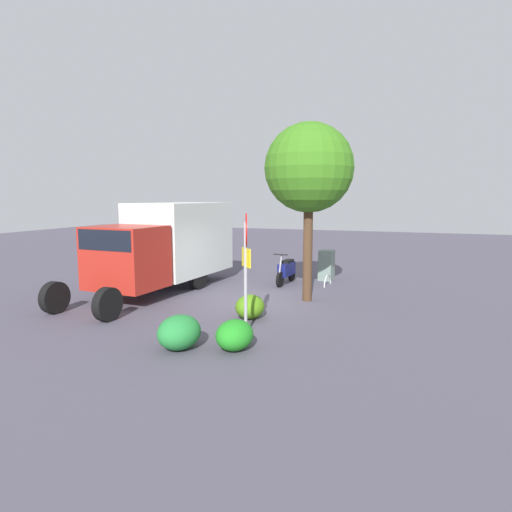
{
  "coord_description": "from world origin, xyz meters",
  "views": [
    {
      "loc": [
        12.67,
        4.79,
        3.24
      ],
      "look_at": [
        0.53,
        0.34,
        1.5
      ],
      "focal_mm": 31.01,
      "sensor_mm": 36.0,
      "label": 1
    }
  ],
  "objects": [
    {
      "name": "motorcycle",
      "position": [
        -2.96,
        0.27,
        0.52
      ],
      "size": [
        1.81,
        0.55,
        1.2
      ],
      "rotation": [
        0.0,
        0.0,
        -0.07
      ],
      "color": "black",
      "rests_on": "ground"
    },
    {
      "name": "box_truck_near",
      "position": [
        -0.56,
        -3.39,
        1.64
      ],
      "size": [
        7.44,
        2.68,
        3.02
      ],
      "rotation": [
        0.0,
        0.0,
        -0.07
      ],
      "color": "black",
      "rests_on": "ground"
    },
    {
      "name": "street_tree",
      "position": [
        -0.61,
        1.63,
        4.07
      ],
      "size": [
        2.71,
        2.71,
        5.46
      ],
      "color": "#47301E",
      "rests_on": "ground"
    },
    {
      "name": "ground_plane",
      "position": [
        0.0,
        0.0,
        0.0
      ],
      "size": [
        60.0,
        60.0,
        0.0
      ],
      "primitive_type": "plane",
      "color": "#4B4655"
    },
    {
      "name": "utility_cabinet",
      "position": [
        -4.24,
        1.52,
        0.59
      ],
      "size": [
        0.64,
        0.56,
        1.18
      ],
      "primitive_type": "cube",
      "rotation": [
        0.0,
        0.0,
        -0.08
      ],
      "color": "slate",
      "rests_on": "ground"
    },
    {
      "name": "shrub_mid_verge",
      "position": [
        1.91,
        0.67,
        0.32
      ],
      "size": [
        0.93,
        0.76,
        0.63
      ],
      "primitive_type": "ellipsoid",
      "color": "#4A8217",
      "rests_on": "ground"
    },
    {
      "name": "shrub_by_tree",
      "position": [
        4.68,
        0.12,
        0.37
      ],
      "size": [
        1.07,
        0.88,
        0.73
      ],
      "primitive_type": "ellipsoid",
      "color": "#247E36",
      "rests_on": "ground"
    },
    {
      "name": "shrub_near_sign",
      "position": [
        4.32,
        1.25,
        0.32
      ],
      "size": [
        0.95,
        0.78,
        0.65
      ],
      "primitive_type": "ellipsoid",
      "color": "#218920",
      "rests_on": "ground"
    },
    {
      "name": "bike_rack_hoop",
      "position": [
        -3.13,
        1.78,
        0.0
      ],
      "size": [
        0.85,
        0.13,
        0.85
      ],
      "primitive_type": "torus",
      "rotation": [
        1.57,
        0.0,
        -0.09
      ],
      "color": "#B7B7BC",
      "rests_on": "ground"
    },
    {
      "name": "stop_sign",
      "position": [
        3.29,
        1.11,
        1.9
      ],
      "size": [
        0.71,
        0.33,
        2.86
      ],
      "color": "#9E9EA3",
      "rests_on": "ground"
    }
  ]
}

